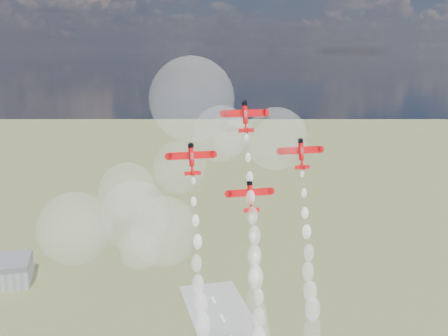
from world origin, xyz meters
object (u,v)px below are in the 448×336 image
plane_lead (245,116)px  plane_left (192,158)px  plane_right (301,153)px  plane_slot (250,196)px

plane_lead → plane_left: size_ratio=1.00×
plane_lead → plane_right: plane_lead is taller
plane_left → plane_lead: bearing=10.6°
plane_left → plane_right: size_ratio=1.00×
plane_lead → plane_left: bearing=-169.4°
plane_slot → plane_right: bearing=10.6°
plane_lead → plane_slot: 19.61m
plane_left → plane_slot: size_ratio=1.00×
plane_lead → plane_left: (-14.00, -2.62, -9.45)m
plane_slot → plane_left: bearing=169.4°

